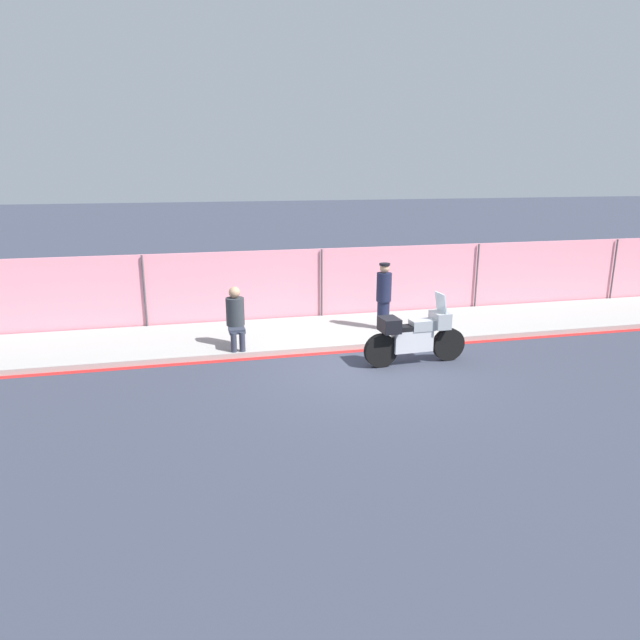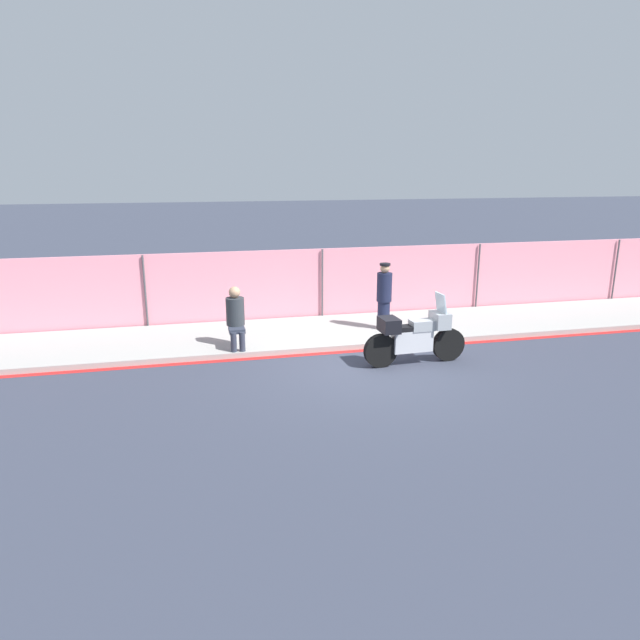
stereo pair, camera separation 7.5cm
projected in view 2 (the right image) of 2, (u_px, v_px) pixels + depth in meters
ground_plane at (366, 369)px, 11.91m from camera, size 120.00×120.00×0.00m
sidewalk at (335, 331)px, 14.38m from camera, size 34.26×2.77×0.13m
curb_paint_stripe at (351, 351)px, 13.01m from camera, size 34.26×0.18×0.01m
storefront_fence at (322, 284)px, 15.53m from camera, size 32.55×0.16×1.95m
motorcycle at (415, 336)px, 12.05m from camera, size 2.29×0.56×1.52m
officer_standing at (384, 296)px, 14.18m from camera, size 0.38×0.38×1.67m
person_seated_on_curb at (236, 314)px, 12.77m from camera, size 0.41×0.72×1.38m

